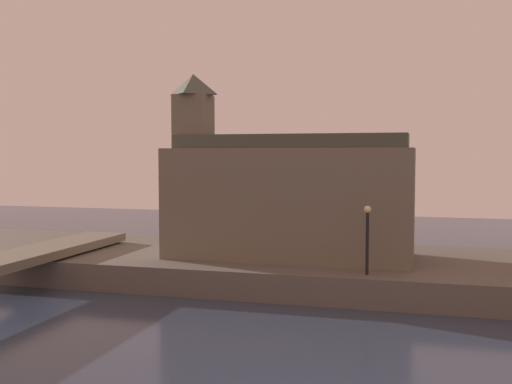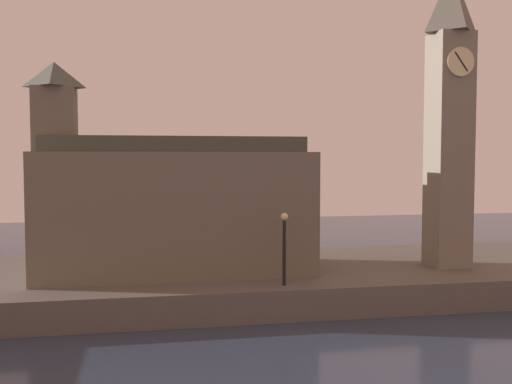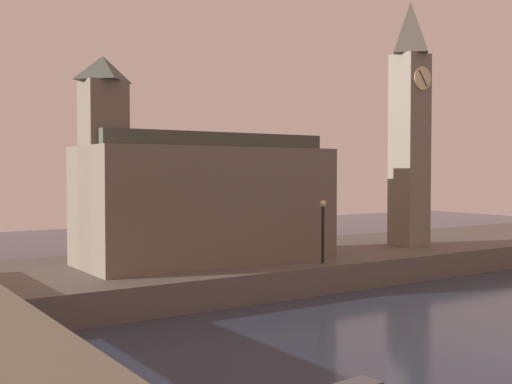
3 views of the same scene
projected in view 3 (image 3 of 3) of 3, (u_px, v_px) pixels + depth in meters
name	position (u px, v px, depth m)	size (l,w,h in m)	color
far_embankment	(270.00, 266.00, 38.94)	(70.00, 12.00, 1.50)	#5B544C
clock_tower	(410.00, 120.00, 42.81)	(2.22, 2.27, 16.34)	slate
parliament_hall	(200.00, 198.00, 35.38)	(14.11, 5.72, 10.82)	#6B6051
bridge_span	(28.00, 375.00, 15.71)	(2.98, 30.92, 2.13)	#6B6051
streetlamp	(323.00, 223.00, 34.85)	(0.36, 0.36, 3.45)	black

